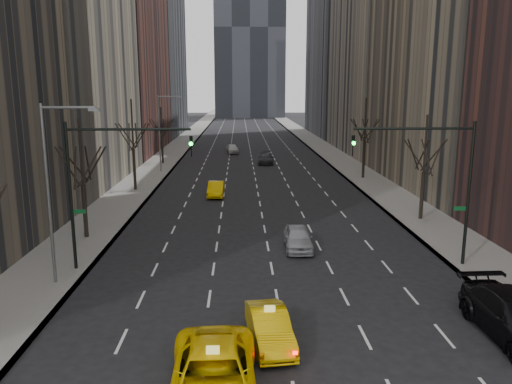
{
  "coord_description": "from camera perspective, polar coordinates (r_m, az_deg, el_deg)",
  "views": [
    {
      "loc": [
        -1.76,
        -14.35,
        9.81
      ],
      "look_at": [
        -0.74,
        16.15,
        3.5
      ],
      "focal_mm": 35.0,
      "sensor_mm": 36.0,
      "label": 1
    }
  ],
  "objects": [
    {
      "name": "sidewalk_right",
      "position": [
        86.05,
        7.5,
        5.09
      ],
      "size": [
        4.5,
        320.0,
        0.15
      ],
      "primitive_type": "cube",
      "color": "slate",
      "rests_on": "ground"
    },
    {
      "name": "taxi_sedan",
      "position": [
        20.19,
        1.56,
        -15.22
      ],
      "size": [
        1.94,
        4.27,
        1.36
      ],
      "primitive_type": "imported",
      "rotation": [
        0.0,
        0.0,
        0.13
      ],
      "color": "#D8A904",
      "rests_on": "ground"
    },
    {
      "name": "traffic_mast_left",
      "position": [
        27.69,
        -17.29,
        2.17
      ],
      "size": [
        6.69,
        0.39,
        8.0
      ],
      "color": "black",
      "rests_on": "ground"
    },
    {
      "name": "taxi_suv",
      "position": [
        16.91,
        -4.87,
        -20.38
      ],
      "size": [
        2.99,
        6.18,
        1.7
      ],
      "primitive_type": "imported",
      "rotation": [
        0.0,
        0.0,
        0.03
      ],
      "color": "yellow",
      "rests_on": "ground"
    },
    {
      "name": "silver_sedan_ahead",
      "position": [
        31.34,
        4.82,
        -5.24
      ],
      "size": [
        1.77,
        4.2,
        1.42
      ],
      "primitive_type": "imported",
      "rotation": [
        0.0,
        0.0,
        -0.02
      ],
      "color": "#9B9DA3",
      "rests_on": "ground"
    },
    {
      "name": "traffic_mast_right",
      "position": [
        28.82,
        20.28,
        2.33
      ],
      "size": [
        6.69,
        0.39,
        8.0
      ],
      "color": "black",
      "rests_on": "ground"
    },
    {
      "name": "tree_rw_c",
      "position": [
        56.36,
        12.29,
        5.54
      ],
      "size": [
        3.36,
        3.5,
        8.74
      ],
      "color": "black",
      "rests_on": "ground"
    },
    {
      "name": "far_car_white",
      "position": [
        77.78,
        -2.72,
        4.97
      ],
      "size": [
        2.23,
        4.43,
        1.45
      ],
      "primitive_type": "imported",
      "rotation": [
        0.0,
        0.0,
        0.13
      ],
      "color": "silver",
      "rests_on": "ground"
    },
    {
      "name": "tree_lw_d",
      "position": [
        67.42,
        -10.7,
        6.17
      ],
      "size": [
        3.36,
        3.5,
        7.36
      ],
      "color": "black",
      "rests_on": "ground"
    },
    {
      "name": "streetlight_near",
      "position": [
        26.32,
        -22.07,
        1.66
      ],
      "size": [
        2.83,
        0.22,
        9.0
      ],
      "color": "slate",
      "rests_on": "ground"
    },
    {
      "name": "bld_left_far",
      "position": [
        83.63,
        -16.53,
        19.61
      ],
      "size": [
        14.0,
        28.0,
        44.0
      ],
      "primitive_type": "cube",
      "color": "brown",
      "rests_on": "ground"
    },
    {
      "name": "sidewalk_left",
      "position": [
        85.55,
        -8.98,
        5.01
      ],
      "size": [
        4.5,
        320.0,
        0.15
      ],
      "primitive_type": "cube",
      "color": "slate",
      "rests_on": "ground"
    },
    {
      "name": "tree_lw_b",
      "position": [
        34.47,
        -19.16,
        0.85
      ],
      "size": [
        3.36,
        3.5,
        7.82
      ],
      "color": "black",
      "rests_on": "ground"
    },
    {
      "name": "tree_rw_b",
      "position": [
        39.34,
        18.6,
        2.16
      ],
      "size": [
        3.36,
        3.5,
        7.82
      ],
      "color": "black",
      "rests_on": "ground"
    },
    {
      "name": "far_taxi",
      "position": [
        46.59,
        -4.59,
        0.34
      ],
      "size": [
        1.53,
        4.12,
        1.35
      ],
      "primitive_type": "imported",
      "rotation": [
        0.0,
        0.0,
        -0.02
      ],
      "color": "#FFC705",
      "rests_on": "ground"
    },
    {
      "name": "far_suv_grey",
      "position": [
        67.05,
        1.11,
        3.89
      ],
      "size": [
        2.24,
        5.02,
        1.43
      ],
      "primitive_type": "imported",
      "rotation": [
        0.0,
        0.0,
        -0.05
      ],
      "color": "#2A2A2F",
      "rests_on": "ground"
    },
    {
      "name": "streetlight_far",
      "position": [
        60.18,
        -10.68,
        7.49
      ],
      "size": [
        2.83,
        0.22,
        9.0
      ],
      "color": "slate",
      "rests_on": "ground"
    },
    {
      "name": "tree_lw_c",
      "position": [
        49.76,
        -13.82,
        4.68
      ],
      "size": [
        3.36,
        3.5,
        8.74
      ],
      "color": "black",
      "rests_on": "ground"
    }
  ]
}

